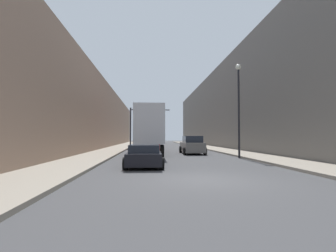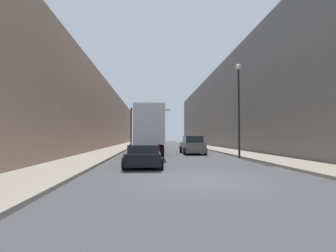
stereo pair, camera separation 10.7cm
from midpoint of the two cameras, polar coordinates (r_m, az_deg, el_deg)
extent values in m
plane|color=#424244|center=(10.37, 7.61, -11.59)|extent=(200.00, 200.00, 0.00)
cube|color=gray|center=(40.98, 8.19, -4.54)|extent=(3.17, 80.00, 0.15)
cube|color=gray|center=(40.32, -10.50, -4.56)|extent=(3.17, 80.00, 0.15)
cube|color=#66605B|center=(42.40, 14.22, 3.86)|extent=(6.00, 80.00, 12.37)
cube|color=#997A66|center=(41.17, -16.81, 2.04)|extent=(6.00, 80.00, 9.48)
cube|color=silver|center=(24.93, -4.24, -0.01)|extent=(2.45, 10.17, 3.16)
cube|color=black|center=(24.92, -4.26, -3.98)|extent=(1.22, 10.17, 0.24)
cube|color=maroon|center=(31.13, -4.20, -2.79)|extent=(2.45, 2.27, 2.83)
cylinder|color=black|center=(21.09, -7.23, -5.50)|extent=(0.25, 1.00, 1.00)
cylinder|color=black|center=(21.08, -1.37, -5.52)|extent=(0.25, 1.00, 1.00)
cylinder|color=black|center=(22.28, -7.06, -5.33)|extent=(0.25, 1.00, 1.00)
cylinder|color=black|center=(22.27, -1.52, -5.35)|extent=(0.25, 1.00, 1.00)
cylinder|color=black|center=(31.17, -6.19, -4.47)|extent=(0.25, 1.00, 1.00)
cylinder|color=black|center=(31.16, -2.23, -4.48)|extent=(0.25, 1.00, 1.00)
cube|color=black|center=(14.98, -5.40, -6.83)|extent=(1.83, 4.40, 0.64)
cube|color=#1E232D|center=(14.73, -5.41, -4.86)|extent=(1.61, 2.42, 0.41)
cylinder|color=black|center=(16.54, -8.47, -7.00)|extent=(0.25, 0.64, 0.64)
cylinder|color=black|center=(16.50, -2.07, -7.03)|extent=(0.25, 0.64, 0.64)
cylinder|color=black|center=(13.46, -9.51, -8.07)|extent=(0.25, 0.64, 0.64)
cylinder|color=black|center=(13.41, -1.61, -8.12)|extent=(0.25, 0.64, 0.64)
cube|color=slate|center=(25.70, 5.13, -4.60)|extent=(1.86, 4.49, 0.91)
cube|color=#1E232D|center=(25.46, 5.21, -2.88)|extent=(1.64, 2.47, 0.63)
cylinder|color=black|center=(27.12, 2.66, -5.12)|extent=(0.25, 0.70, 0.70)
cylinder|color=black|center=(27.39, 6.55, -5.08)|extent=(0.25, 0.70, 0.70)
cylinder|color=black|center=(23.95, 3.55, -5.49)|extent=(0.25, 0.70, 0.70)
cylinder|color=black|center=(24.26, 7.94, -5.43)|extent=(0.25, 0.70, 0.70)
cylinder|color=black|center=(37.90, -8.24, -0.42)|extent=(0.20, 0.20, 5.84)
cube|color=black|center=(37.98, -3.98, 3.53)|extent=(5.63, 0.12, 0.12)
cube|color=black|center=(37.95, -6.11, 2.76)|extent=(0.30, 0.24, 0.90)
sphere|color=red|center=(37.81, -6.11, 2.78)|extent=(0.18, 0.18, 0.18)
cube|color=black|center=(37.93, -3.98, 2.76)|extent=(0.30, 0.24, 0.90)
sphere|color=green|center=(37.79, -3.98, 2.78)|extent=(0.18, 0.18, 0.18)
cube|color=black|center=(37.95, -1.85, 2.75)|extent=(0.30, 0.24, 0.90)
sphere|color=red|center=(37.79, -1.85, 2.35)|extent=(0.18, 0.18, 0.18)
cylinder|color=black|center=(21.21, 15.02, 2.69)|extent=(0.16, 0.16, 7.00)
sphere|color=silver|center=(21.83, 14.92, 12.28)|extent=(0.44, 0.44, 0.44)
camera|label=1|loc=(0.05, -90.15, 0.01)|focal=28.00mm
camera|label=2|loc=(0.05, 89.85, -0.01)|focal=28.00mm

